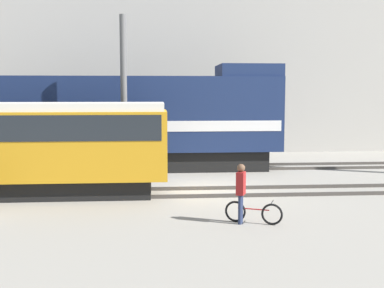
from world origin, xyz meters
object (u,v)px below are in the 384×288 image
at_px(streetcar, 30,143).
at_px(utility_pole_left, 124,99).
at_px(bicycle, 253,213).
at_px(person, 241,187).
at_px(freight_locomotive, 118,121).

xyz_separation_m(streetcar, utility_pole_left, (3.23, 3.01, 1.58)).
relative_size(streetcar, utility_pole_left, 1.40).
xyz_separation_m(bicycle, person, (-0.38, 0.01, 0.76)).
height_order(freight_locomotive, utility_pole_left, utility_pole_left).
distance_m(streetcar, utility_pole_left, 4.69).
relative_size(freight_locomotive, bicycle, 10.07).
bearing_deg(streetcar, utility_pole_left, 42.96).
bearing_deg(bicycle, person, 178.43).
xyz_separation_m(streetcar, person, (7.05, -4.25, -0.90)).
relative_size(bicycle, person, 0.91).
bearing_deg(freight_locomotive, utility_pole_left, -80.47).
distance_m(bicycle, utility_pole_left, 9.00).
relative_size(freight_locomotive, utility_pole_left, 2.28).
bearing_deg(freight_locomotive, person, -67.17).
bearing_deg(utility_pole_left, person, -62.26).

